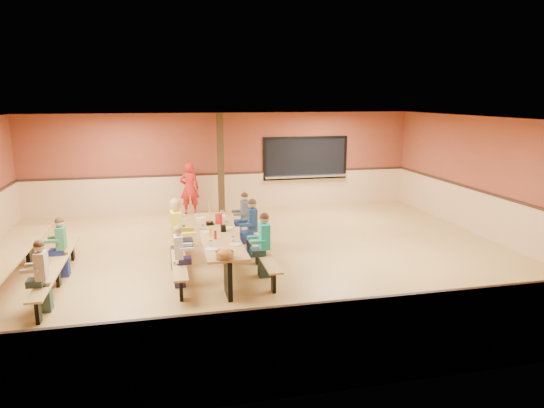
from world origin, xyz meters
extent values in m
plane|color=#A0773C|center=(0.00, 0.00, 0.00)|extent=(12.00, 12.00, 0.00)
cube|color=brown|center=(0.00, 5.00, 1.50)|extent=(12.00, 0.04, 3.00)
cube|color=brown|center=(0.00, -5.00, 1.50)|extent=(12.00, 0.04, 3.00)
cube|color=brown|center=(6.00, 0.00, 1.50)|extent=(0.04, 10.00, 3.00)
cube|color=white|center=(0.00, 0.00, 3.00)|extent=(12.00, 10.00, 0.04)
cube|color=black|center=(2.60, 4.97, 1.55)|extent=(2.60, 0.06, 1.20)
cube|color=silver|center=(2.60, 4.88, 0.98)|extent=(2.70, 0.28, 0.06)
cube|color=black|center=(-0.20, 4.40, 1.50)|extent=(0.18, 0.18, 3.00)
cube|color=#B58848|center=(-0.84, -0.31, 0.72)|extent=(0.75, 3.60, 0.04)
cube|color=black|center=(-0.84, -1.86, 0.35)|extent=(0.08, 0.60, 0.70)
cube|color=black|center=(-0.84, 1.24, 0.35)|extent=(0.08, 0.60, 0.70)
cube|color=#B58848|center=(-1.66, -0.31, 0.43)|extent=(0.26, 3.60, 0.04)
cube|color=black|center=(-1.66, -0.31, 0.21)|extent=(0.06, 0.18, 0.41)
cube|color=#B58848|center=(-0.01, -0.31, 0.43)|extent=(0.26, 3.60, 0.04)
cube|color=black|center=(-0.01, -0.31, 0.21)|extent=(0.06, 0.18, 0.41)
cube|color=#B58848|center=(-4.70, -0.71, 0.72)|extent=(0.75, 3.60, 0.04)
cube|color=black|center=(-4.70, 0.84, 0.35)|extent=(0.08, 0.60, 0.70)
cube|color=#B58848|center=(-3.88, -0.71, 0.43)|extent=(0.26, 3.60, 0.04)
cube|color=black|center=(-3.88, -0.71, 0.21)|extent=(0.06, 0.18, 0.41)
imported|color=red|center=(-1.14, 4.55, 0.79)|extent=(0.58, 0.38, 1.58)
cylinder|color=red|center=(-0.73, 0.40, 0.85)|extent=(0.16, 0.16, 0.22)
cube|color=black|center=(-0.71, -0.24, 0.80)|extent=(0.10, 0.14, 0.13)
cylinder|color=yellow|center=(-1.01, -0.52, 0.82)|extent=(0.06, 0.06, 0.17)
cylinder|color=#B2140F|center=(-0.93, -0.76, 0.82)|extent=(0.06, 0.06, 0.17)
cube|color=black|center=(-0.94, 0.35, 0.77)|extent=(0.16, 0.16, 0.06)
cube|color=#B58848|center=(-0.94, 0.35, 1.05)|extent=(0.02, 0.09, 0.50)
camera|label=1|loc=(-1.85, -9.92, 3.47)|focal=32.00mm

